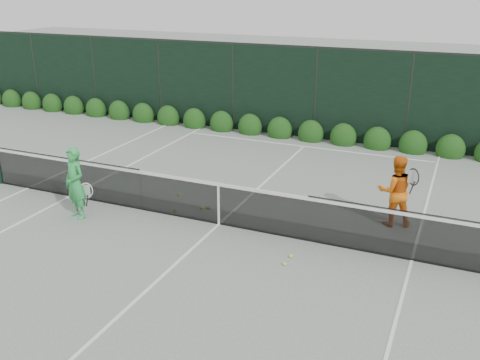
% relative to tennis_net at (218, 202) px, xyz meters
% --- Properties ---
extents(ground, '(80.00, 80.00, 0.00)m').
position_rel_tennis_net_xyz_m(ground, '(0.02, 0.00, -0.53)').
color(ground, gray).
rests_on(ground, ground).
extents(tennis_net, '(12.90, 0.10, 1.07)m').
position_rel_tennis_net_xyz_m(tennis_net, '(0.00, 0.00, 0.00)').
color(tennis_net, black).
rests_on(tennis_net, ground).
extents(player_woman, '(0.70, 0.57, 1.65)m').
position_rel_tennis_net_xyz_m(player_woman, '(-3.08, -0.92, 0.29)').
color(player_woman, green).
rests_on(player_woman, ground).
extents(player_man, '(0.95, 0.84, 1.59)m').
position_rel_tennis_net_xyz_m(player_man, '(3.54, 1.52, 0.27)').
color(player_man, orange).
rests_on(player_man, ground).
extents(court_lines, '(11.03, 23.83, 0.01)m').
position_rel_tennis_net_xyz_m(court_lines, '(0.02, 0.00, -0.53)').
color(court_lines, white).
rests_on(court_lines, ground).
extents(windscreen_fence, '(32.00, 21.07, 3.06)m').
position_rel_tennis_net_xyz_m(windscreen_fence, '(0.02, -2.71, 0.98)').
color(windscreen_fence, black).
rests_on(windscreen_fence, ground).
extents(hedge_row, '(31.66, 0.65, 0.94)m').
position_rel_tennis_net_xyz_m(hedge_row, '(0.02, 7.15, -0.30)').
color(hedge_row, '#14390F').
rests_on(hedge_row, ground).
extents(tennis_balls, '(3.64, 2.29, 0.07)m').
position_rel_tennis_net_xyz_m(tennis_balls, '(-0.11, 0.17, -0.50)').
color(tennis_balls, '#D4EC34').
rests_on(tennis_balls, ground).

